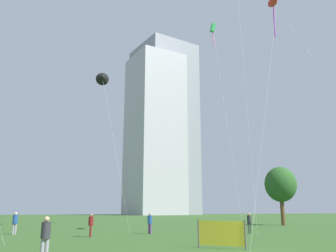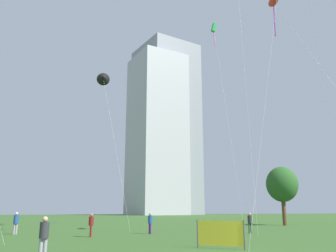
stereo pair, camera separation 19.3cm
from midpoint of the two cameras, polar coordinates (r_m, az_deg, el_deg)
name	(u,v)px [view 1 (the left image)]	position (r m, az deg, el deg)	size (l,w,h in m)	color
person_standing_0	(46,234)	(15.68, -19.80, -16.39)	(0.38, 0.38, 1.69)	gray
person_standing_1	(91,223)	(27.29, -12.75, -15.32)	(0.37, 0.37, 1.68)	maroon
person_standing_2	(249,221)	(31.42, 13.02, -15.01)	(0.38, 0.38, 1.70)	#3F593F
person_standing_3	(15,222)	(31.89, -23.97, -14.13)	(0.39, 0.39, 1.76)	gray
person_standing_4	(150,222)	(30.14, -3.19, -15.39)	(0.38, 0.38, 1.71)	#593372
kite_flying_2	(273,3)	(34.48, 16.68, 18.77)	(7.14, 8.36, 20.87)	silver
kite_flying_4	(102,78)	(40.61, -10.85, 7.77)	(3.05, 6.75, 17.36)	silver
kite_flying_7	(213,30)	(50.10, 7.29, 15.41)	(0.72, 5.96, 27.10)	silver
park_tree_1	(281,185)	(48.60, 17.88, -9.14)	(4.09, 4.09, 7.50)	brown
distant_highrise_0	(155,133)	(141.01, -2.24, -1.11)	(19.12, 19.83, 64.69)	#A8A8AD
distant_highrise_1	(163,127)	(149.70, -0.85, -0.23)	(22.36, 23.85, 72.95)	gray
event_banner	(221,233)	(18.97, 8.42, -17.04)	(1.88, 1.80, 1.44)	#4C4C4C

